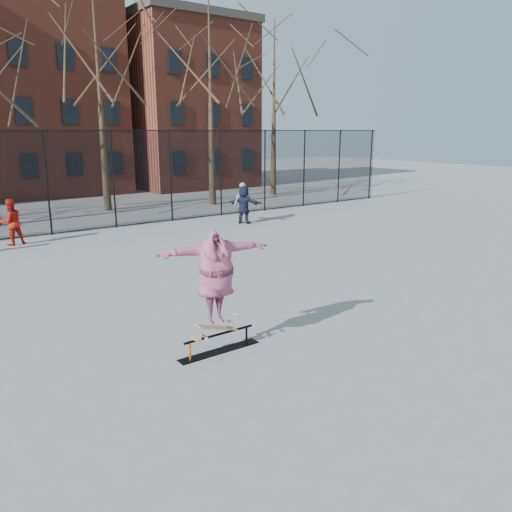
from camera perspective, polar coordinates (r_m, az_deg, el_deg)
ground at (r=10.22m, az=4.56°, el=-8.69°), size 100.00×100.00×0.00m
skate_rail at (r=9.34m, az=-4.21°, el=-10.02°), size 1.64×0.25×0.36m
skateboard at (r=9.21m, az=-4.47°, el=-8.54°), size 0.88×0.21×0.10m
skater at (r=8.90m, az=-4.58°, el=-3.21°), size 2.14×0.95×1.69m
bystander_red at (r=19.64m, az=-26.20°, el=3.50°), size 0.91×0.78×1.64m
bystander_white at (r=22.00m, az=-1.46°, el=6.12°), size 1.09×0.58×1.77m
bystander_navy at (r=21.79m, az=-1.39°, el=5.89°), size 1.29×1.53×1.65m
fence at (r=21.13m, az=-19.12°, el=8.22°), size 34.03×0.07×4.00m
tree_row at (r=25.21m, az=-23.71°, el=20.78°), size 33.66×7.46×10.67m
rowhouses at (r=33.90m, az=-25.30°, el=16.43°), size 29.00×7.00×13.00m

